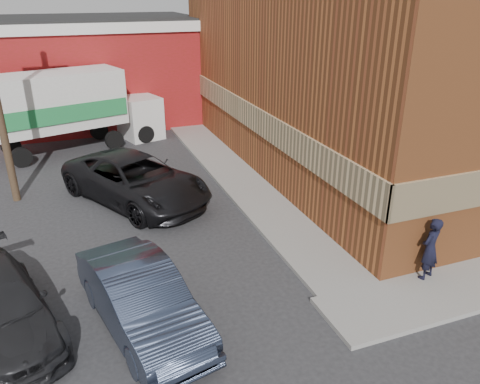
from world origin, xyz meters
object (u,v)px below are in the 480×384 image
object	(u,v)px
brick_building	(402,47)
man	(430,249)
box_truck	(74,105)
warehouse	(49,71)
suv_a	(136,180)
sedan	(141,299)

from	to	relation	value
brick_building	man	xyz separation A→B (m)	(-5.78, -9.25, -3.72)
brick_building	box_truck	world-z (taller)	brick_building
warehouse	suv_a	world-z (taller)	warehouse
brick_building	box_truck	distance (m)	14.78
sedan	suv_a	distance (m)	6.95
box_truck	suv_a	bearing A→B (deg)	-93.39
brick_building	sedan	distance (m)	15.96
man	warehouse	bearing A→B (deg)	-86.91
brick_building	sedan	xyz separation A→B (m)	(-12.92, -8.50, -3.94)
brick_building	box_truck	bearing A→B (deg)	158.61
brick_building	warehouse	size ratio (longest dim) A/B	1.12
sedan	suv_a	xyz separation A→B (m)	(0.97, 6.88, 0.08)
man	suv_a	bearing A→B (deg)	-71.25
sedan	box_truck	bearing A→B (deg)	79.70
warehouse	man	size ratio (longest dim) A/B	9.68
warehouse	suv_a	size ratio (longest dim) A/B	2.75
man	box_truck	xyz separation A→B (m)	(-7.76, 14.55, 1.13)
man	sedan	bearing A→B (deg)	-26.19
warehouse	sedan	xyz separation A→B (m)	(1.58, -19.50, -2.07)
box_truck	warehouse	bearing A→B (deg)	83.08
warehouse	man	bearing A→B (deg)	-66.72
brick_building	man	world-z (taller)	brick_building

